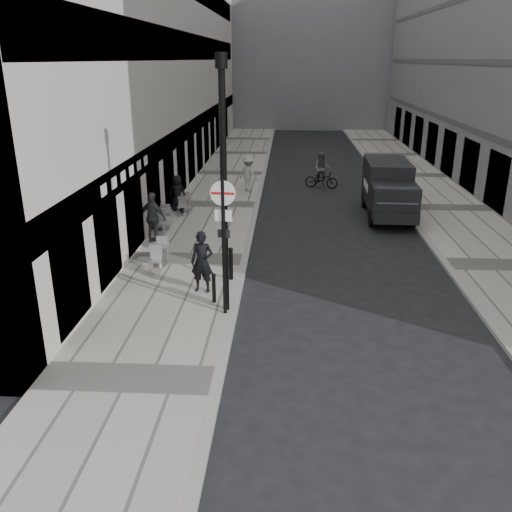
% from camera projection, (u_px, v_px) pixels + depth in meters
% --- Properties ---
extents(ground, '(120.00, 120.00, 0.00)m').
position_uv_depth(ground, '(198.00, 473.00, 9.41)').
color(ground, black).
rests_on(ground, ground).
extents(sidewalk, '(4.00, 60.00, 0.12)m').
position_uv_depth(sidewalk, '(216.00, 205.00, 26.38)').
color(sidewalk, '#ADA69C').
rests_on(sidewalk, ground).
extents(far_sidewalk, '(4.00, 60.00, 0.12)m').
position_uv_depth(far_sidewalk, '(445.00, 208.00, 25.78)').
color(far_sidewalk, '#ADA69C').
rests_on(far_sidewalk, ground).
extents(building_left, '(4.00, 45.00, 18.00)m').
position_uv_depth(building_left, '(154.00, 15.00, 29.63)').
color(building_left, beige).
rests_on(building_left, ground).
extents(building_far, '(24.00, 16.00, 22.00)m').
position_uv_depth(building_far, '(291.00, 17.00, 58.07)').
color(building_far, slate).
rests_on(building_far, ground).
extents(walking_man, '(0.73, 0.53, 1.87)m').
position_uv_depth(walking_man, '(202.00, 262.00, 16.17)').
color(walking_man, black).
rests_on(walking_man, sidewalk).
extents(sign_post, '(0.66, 0.12, 3.84)m').
position_uv_depth(sign_post, '(224.00, 228.00, 14.22)').
color(sign_post, black).
rests_on(sign_post, sidewalk).
extents(lamppost, '(0.31, 0.31, 6.81)m').
position_uv_depth(lamppost, '(224.00, 176.00, 14.00)').
color(lamppost, black).
rests_on(lamppost, sidewalk).
extents(bollard_near, '(0.11, 0.11, 0.84)m').
position_uv_depth(bollard_near, '(214.00, 289.00, 15.59)').
color(bollard_near, black).
rests_on(bollard_near, sidewalk).
extents(bollard_far, '(0.13, 0.13, 1.00)m').
position_uv_depth(bollard_far, '(231.00, 265.00, 17.19)').
color(bollard_far, black).
rests_on(bollard_far, sidewalk).
extents(panel_van, '(2.06, 5.18, 2.41)m').
position_uv_depth(panel_van, '(388.00, 187.00, 24.35)').
color(panel_van, black).
rests_on(panel_van, ground).
extents(cyclist, '(1.94, 1.12, 1.98)m').
position_uv_depth(cyclist, '(322.00, 174.00, 29.88)').
color(cyclist, black).
rests_on(cyclist, ground).
extents(pedestrian_a, '(1.24, 0.89, 1.95)m').
position_uv_depth(pedestrian_a, '(153.00, 218.00, 20.52)').
color(pedestrian_a, '#4C4D50').
rests_on(pedestrian_a, sidewalk).
extents(pedestrian_b, '(1.39, 1.26, 1.88)m').
position_uv_depth(pedestrian_b, '(248.00, 174.00, 28.56)').
color(pedestrian_b, '#B4ADA6').
rests_on(pedestrian_b, sidewalk).
extents(pedestrian_c, '(0.89, 0.66, 1.66)m').
position_uv_depth(pedestrian_c, '(177.00, 193.00, 24.94)').
color(pedestrian_c, black).
rests_on(pedestrian_c, sidewalk).
extents(cafe_table_near, '(0.75, 1.70, 0.97)m').
position_uv_depth(cafe_table_near, '(163.00, 218.00, 22.19)').
color(cafe_table_near, silver).
rests_on(cafe_table_near, sidewalk).
extents(cafe_table_mid, '(0.67, 1.50, 0.86)m').
position_uv_depth(cafe_table_mid, '(184.00, 203.00, 24.71)').
color(cafe_table_mid, '#AEAEB0').
rests_on(cafe_table_mid, sidewalk).
extents(cafe_table_far, '(0.72, 1.63, 0.93)m').
position_uv_depth(cafe_table_far, '(160.00, 253.00, 18.28)').
color(cafe_table_far, silver).
rests_on(cafe_table_far, sidewalk).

